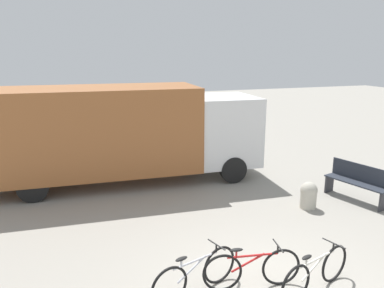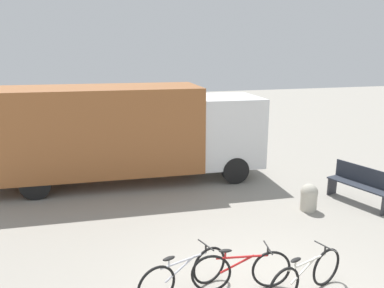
% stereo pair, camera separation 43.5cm
% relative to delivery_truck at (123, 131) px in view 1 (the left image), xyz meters
% --- Properties ---
extents(delivery_truck, '(8.18, 2.71, 2.88)m').
position_rel_delivery_truck_xyz_m(delivery_truck, '(0.00, 0.00, 0.00)').
color(delivery_truck, '#99592D').
rests_on(delivery_truck, ground).
extents(park_bench, '(0.83, 1.72, 0.98)m').
position_rel_delivery_truck_xyz_m(park_bench, '(5.62, -3.52, -1.04)').
color(park_bench, '#282D38').
rests_on(park_bench, ground).
extents(bicycle_near, '(1.63, 0.62, 0.76)m').
position_rel_delivery_truck_xyz_m(bicycle_near, '(0.23, -5.89, -1.22)').
color(bicycle_near, black).
rests_on(bicycle_near, ground).
extents(bicycle_middle, '(1.68, 0.45, 0.76)m').
position_rel_delivery_truck_xyz_m(bicycle_middle, '(1.17, -6.05, -1.22)').
color(bicycle_middle, black).
rests_on(bicycle_middle, ground).
extents(bicycle_far, '(1.64, 0.61, 0.76)m').
position_rel_delivery_truck_xyz_m(bicycle_far, '(2.11, -6.49, -1.22)').
color(bicycle_far, black).
rests_on(bicycle_far, ground).
extents(bollard_near_bench, '(0.43, 0.43, 0.69)m').
position_rel_delivery_truck_xyz_m(bollard_near_bench, '(4.09, -3.55, -1.23)').
color(bollard_near_bench, '#B2AD9E').
rests_on(bollard_near_bench, ground).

